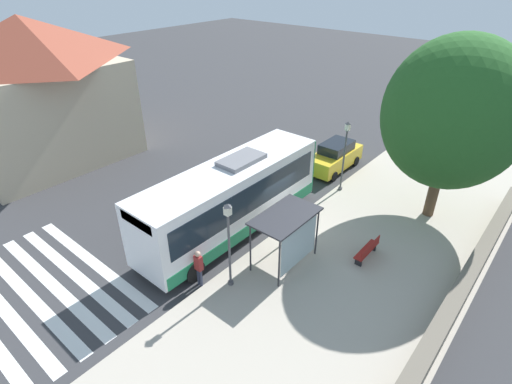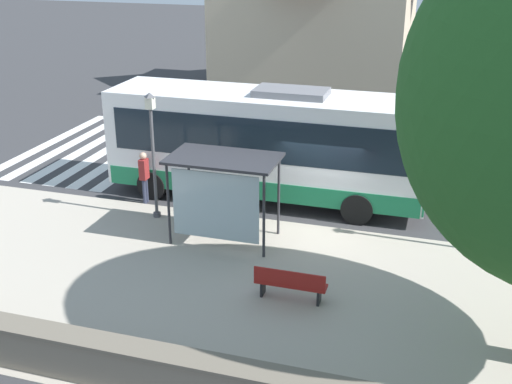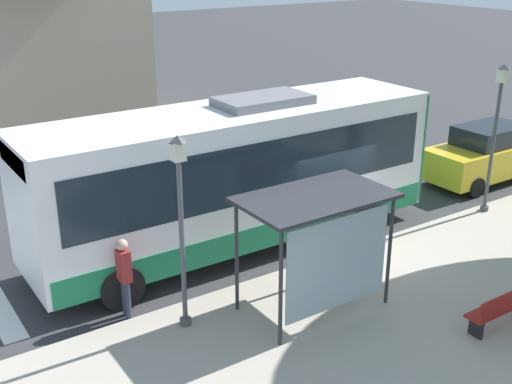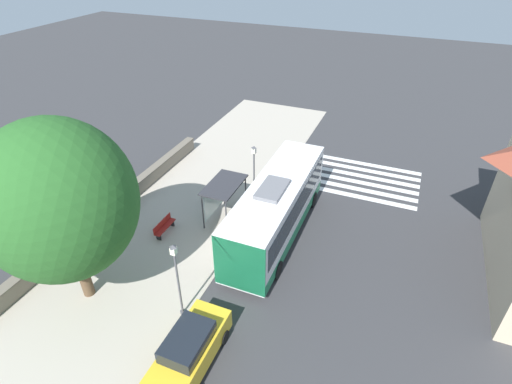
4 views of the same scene
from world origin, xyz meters
TOP-DOWN VIEW (x-y plane):
  - ground_plane at (0.00, 0.00)m, footprint 120.00×120.00m
  - sidewalk_plaza at (-4.50, 0.00)m, footprint 9.00×44.00m
  - background_building at (17.17, 3.77)m, footprint 8.40×10.49m
  - bus at (1.77, 2.10)m, footprint 2.78×10.56m
  - bus_shelter at (-1.86, 2.40)m, footprint 1.85×3.13m
  - pedestrian at (0.13, 5.87)m, footprint 0.34×0.24m
  - bench at (-4.47, -0.28)m, footprint 0.40×1.79m
  - street_lamp_near at (-0.83, 5.01)m, footprint 0.28×0.28m
  - street_lamp_far at (-0.32, -5.12)m, footprint 0.28×0.28m
  - parked_car_behind_bus at (1.38, -7.24)m, footprint 1.87×4.37m

SIDE VIEW (x-z plane):
  - ground_plane at x=0.00m, z-range 0.00..0.00m
  - sidewalk_plaza at x=-4.50m, z-range 0.00..0.02m
  - bench at x=-4.47m, z-range 0.04..0.92m
  - parked_car_behind_bus at x=1.38m, z-range -0.02..1.85m
  - pedestrian at x=0.13m, z-range 0.17..1.95m
  - bus at x=1.77m, z-range 0.06..3.89m
  - bus_shelter at x=-1.86m, z-range 0.86..3.43m
  - street_lamp_near at x=-0.83m, z-range 0.39..4.43m
  - street_lamp_far at x=-0.32m, z-range 0.40..4.69m
  - background_building at x=17.17m, z-range 0.13..9.36m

